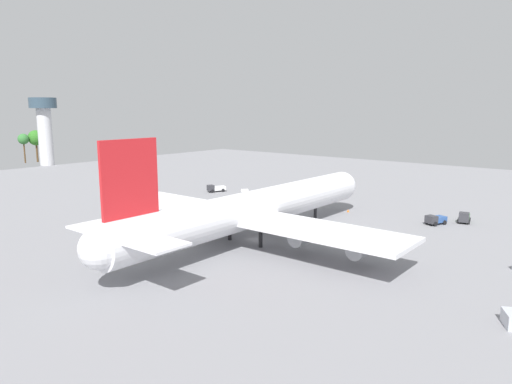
% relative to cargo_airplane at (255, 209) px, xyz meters
% --- Properties ---
extents(ground_plane, '(284.74, 284.74, 0.00)m').
position_rel_cargo_airplane_xyz_m(ground_plane, '(0.28, 0.00, -5.93)').
color(ground_plane, gray).
extents(cargo_airplane, '(71.18, 61.12, 20.12)m').
position_rel_cargo_airplane_xyz_m(cargo_airplane, '(0.00, 0.00, 0.00)').
color(cargo_airplane, silver).
rests_on(cargo_airplane, ground_plane).
extents(cargo_loader, '(5.06, 3.79, 2.04)m').
position_rel_cargo_airplane_xyz_m(cargo_loader, '(33.13, -22.23, -4.84)').
color(cargo_loader, '#333338').
rests_on(cargo_loader, ground_plane).
extents(pushback_tractor, '(5.75, 3.94, 2.14)m').
position_rel_cargo_airplane_xyz_m(pushback_tractor, '(32.13, 41.22, -4.84)').
color(pushback_tractor, '#333338').
rests_on(pushback_tractor, ground_plane).
extents(maintenance_van, '(5.07, 3.16, 2.44)m').
position_rel_cargo_airplane_xyz_m(maintenance_van, '(38.71, -26.49, -4.74)').
color(maintenance_van, '#333338').
rests_on(maintenance_van, ground_plane).
extents(baggage_tug, '(4.15, 4.31, 2.15)m').
position_rel_cargo_airplane_xyz_m(baggage_tug, '(30.70, 28.58, -4.81)').
color(baggage_tug, white).
rests_on(baggage_tug, ground_plane).
extents(safety_cone_nose, '(0.50, 0.50, 0.71)m').
position_rel_cargo_airplane_xyz_m(safety_cone_nose, '(32.31, -2.16, -5.58)').
color(safety_cone_nose, orange).
rests_on(safety_cone_nose, ground_plane).
extents(control_tower, '(11.16, 11.16, 28.91)m').
position_rel_cargo_airplane_xyz_m(control_tower, '(33.55, 144.20, 12.01)').
color(control_tower, silver).
rests_on(control_tower, ground_plane).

